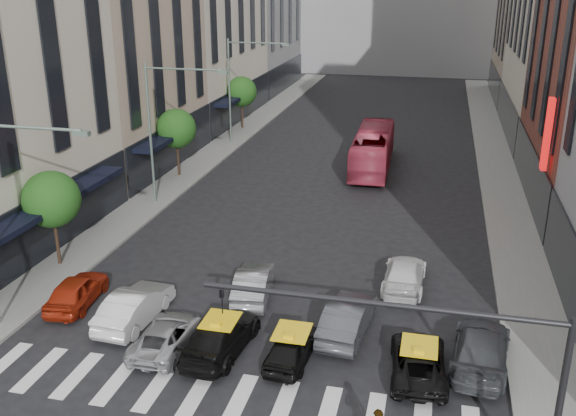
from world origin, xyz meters
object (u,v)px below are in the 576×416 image
Objects in this scene: streetlamp_mid at (163,116)px; car_red at (77,291)px; bus at (373,149)px; taxi_center at (292,347)px; taxi_left at (221,336)px; streetlamp_far at (240,78)px; car_white_front at (135,306)px.

car_red is (1.34, -13.51, -5.20)m from streetlamp_mid.
taxi_center is at bearing 88.16° from bus.
car_red reaches higher than taxi_left.
bus is at bearing -91.24° from taxi_left.
streetlamp_far is 34.25m from taxi_center.
car_red is 0.86× the size of taxi_left.
bus is (3.03, 27.04, 0.87)m from taxi_left.
streetlamp_mid reaches higher than car_red.
car_red is 3.39m from car_white_front.
car_red is at bearing -87.39° from streetlamp_far.
taxi_left is 27.22m from bus.
car_red is 10.79m from taxi_center.
taxi_center is at bearing -69.38° from streetlamp_far.
taxi_left reaches higher than taxi_center.
streetlamp_mid reaches higher than taxi_center.
car_white_front is (3.29, -0.82, 0.06)m from car_red.
streetlamp_far is 33.35m from taxi_left.
streetlamp_far reaches higher than taxi_left.
car_red is 0.37× the size of bus.
car_red is at bearing 65.15° from bus.
streetlamp_far is 1.87× the size of taxi_left.
taxi_center is at bearing 172.86° from car_white_front.
streetlamp_far is 31.11m from car_white_front.
car_white_front is 0.96× the size of taxi_left.
car_white_front is 1.25× the size of taxi_center.
car_white_front is 4.59m from taxi_left.
taxi_left is 2.90m from taxi_center.
car_white_front is 7.41m from taxi_center.
taxi_center is (10.57, -2.17, -0.07)m from car_red.
car_red reaches higher than taxi_center.
taxi_left is (4.39, -1.36, -0.06)m from car_white_front.
bus reaches higher than taxi_center.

